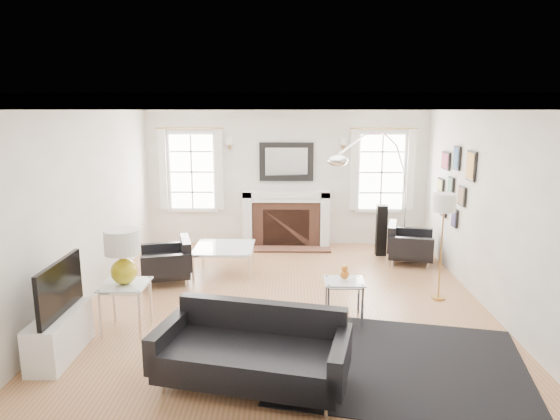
{
  "coord_description": "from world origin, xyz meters",
  "views": [
    {
      "loc": [
        0.06,
        -6.72,
        2.7
      ],
      "look_at": [
        -0.07,
        0.3,
        1.24
      ],
      "focal_mm": 32.0,
      "sensor_mm": 36.0,
      "label": 1
    }
  ],
  "objects_px": {
    "arc_floor_lamp": "(374,191)",
    "armchair_right": "(408,245)",
    "coffee_table": "(224,248)",
    "gourd_lamp": "(123,253)",
    "armchair_left": "(169,262)",
    "sofa": "(253,352)",
    "fireplace": "(286,219)"
  },
  "relations": [
    {
      "from": "sofa",
      "to": "gourd_lamp",
      "type": "bearing_deg",
      "value": 144.68
    },
    {
      "from": "sofa",
      "to": "armchair_left",
      "type": "bearing_deg",
      "value": 117.74
    },
    {
      "from": "coffee_table",
      "to": "arc_floor_lamp",
      "type": "bearing_deg",
      "value": 11.05
    },
    {
      "from": "coffee_table",
      "to": "gourd_lamp",
      "type": "height_order",
      "value": "gourd_lamp"
    },
    {
      "from": "armchair_left",
      "to": "arc_floor_lamp",
      "type": "bearing_deg",
      "value": 16.45
    },
    {
      "from": "armchair_left",
      "to": "coffee_table",
      "type": "relative_size",
      "value": 1.03
    },
    {
      "from": "armchair_right",
      "to": "gourd_lamp",
      "type": "distance_m",
      "value": 4.99
    },
    {
      "from": "fireplace",
      "to": "armchair_right",
      "type": "bearing_deg",
      "value": -25.19
    },
    {
      "from": "armchair_right",
      "to": "gourd_lamp",
      "type": "relative_size",
      "value": 1.48
    },
    {
      "from": "armchair_left",
      "to": "gourd_lamp",
      "type": "relative_size",
      "value": 1.48
    },
    {
      "from": "armchair_left",
      "to": "armchair_right",
      "type": "bearing_deg",
      "value": 14.89
    },
    {
      "from": "gourd_lamp",
      "to": "armchair_left",
      "type": "bearing_deg",
      "value": 86.64
    },
    {
      "from": "fireplace",
      "to": "armchair_right",
      "type": "distance_m",
      "value": 2.38
    },
    {
      "from": "coffee_table",
      "to": "arc_floor_lamp",
      "type": "distance_m",
      "value": 2.72
    },
    {
      "from": "armchair_left",
      "to": "gourd_lamp",
      "type": "height_order",
      "value": "gourd_lamp"
    },
    {
      "from": "fireplace",
      "to": "sofa",
      "type": "xyz_separation_m",
      "value": [
        -0.29,
        -4.98,
        -0.21
      ]
    },
    {
      "from": "armchair_left",
      "to": "fireplace",
      "type": "bearing_deg",
      "value": 48.51
    },
    {
      "from": "armchair_left",
      "to": "gourd_lamp",
      "type": "distance_m",
      "value": 1.89
    },
    {
      "from": "arc_floor_lamp",
      "to": "fireplace",
      "type": "bearing_deg",
      "value": 144.39
    },
    {
      "from": "armchair_left",
      "to": "armchair_right",
      "type": "relative_size",
      "value": 1.0
    },
    {
      "from": "sofa",
      "to": "coffee_table",
      "type": "height_order",
      "value": "sofa"
    },
    {
      "from": "coffee_table",
      "to": "sofa",
      "type": "bearing_deg",
      "value": -77.97
    },
    {
      "from": "sofa",
      "to": "armchair_left",
      "type": "distance_m",
      "value": 3.3
    },
    {
      "from": "fireplace",
      "to": "arc_floor_lamp",
      "type": "height_order",
      "value": "arc_floor_lamp"
    },
    {
      "from": "fireplace",
      "to": "sofa",
      "type": "bearing_deg",
      "value": -93.32
    },
    {
      "from": "armchair_left",
      "to": "arc_floor_lamp",
      "type": "distance_m",
      "value": 3.61
    },
    {
      "from": "armchair_right",
      "to": "coffee_table",
      "type": "relative_size",
      "value": 1.03
    },
    {
      "from": "arc_floor_lamp",
      "to": "armchair_right",
      "type": "bearing_deg",
      "value": 6.36
    },
    {
      "from": "armchair_left",
      "to": "armchair_right",
      "type": "height_order",
      "value": "armchair_right"
    },
    {
      "from": "armchair_left",
      "to": "sofa",
      "type": "bearing_deg",
      "value": -62.26
    },
    {
      "from": "armchair_right",
      "to": "coffee_table",
      "type": "xyz_separation_m",
      "value": [
        -3.16,
        -0.56,
        0.08
      ]
    },
    {
      "from": "fireplace",
      "to": "sofa",
      "type": "height_order",
      "value": "fireplace"
    }
  ]
}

